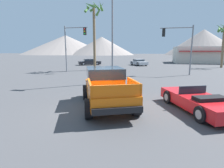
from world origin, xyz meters
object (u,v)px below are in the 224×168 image
(traffic_light_crosswalk, at_px, (179,41))
(street_lamp_post, at_px, (112,22))
(palm_tree_tall, at_px, (94,20))
(traffic_light_main, at_px, (74,40))
(parked_car_dark, at_px, (89,62))
(red_convertible_car, at_px, (198,101))
(parked_car_silver, at_px, (139,62))
(orange_pickup_truck, at_px, (106,84))

(traffic_light_crosswalk, height_order, street_lamp_post, street_lamp_post)
(traffic_light_crosswalk, relative_size, palm_tree_tall, 0.59)
(traffic_light_main, bearing_deg, parked_car_dark, 100.98)
(red_convertible_car, distance_m, traffic_light_main, 18.23)
(red_convertible_car, height_order, palm_tree_tall, palm_tree_tall)
(parked_car_silver, distance_m, street_lamp_post, 19.87)
(parked_car_dark, relative_size, palm_tree_tall, 0.49)
(orange_pickup_truck, distance_m, traffic_light_crosswalk, 14.36)
(parked_car_dark, distance_m, traffic_light_crosswalk, 19.03)
(street_lamp_post, xyz_separation_m, palm_tree_tall, (-4.88, 9.51, 1.87))
(parked_car_dark, height_order, parked_car_silver, parked_car_dark)
(street_lamp_post, bearing_deg, orange_pickup_truck, -79.50)
(orange_pickup_truck, relative_size, street_lamp_post, 0.62)
(street_lamp_post, bearing_deg, traffic_light_crosswalk, 47.72)
(red_convertible_car, bearing_deg, traffic_light_main, 110.36)
(orange_pickup_truck, distance_m, parked_car_dark, 26.22)
(red_convertible_car, distance_m, palm_tree_tall, 20.04)
(parked_car_dark, height_order, traffic_light_main, traffic_light_main)
(parked_car_silver, bearing_deg, orange_pickup_truck, 59.32)
(parked_car_dark, bearing_deg, street_lamp_post, -4.27)
(parked_car_dark, height_order, street_lamp_post, street_lamp_post)
(traffic_light_crosswalk, bearing_deg, parked_car_silver, -66.04)
(red_convertible_car, bearing_deg, parked_car_dark, 97.59)
(traffic_light_main, bearing_deg, street_lamp_post, -44.45)
(traffic_light_main, distance_m, palm_tree_tall, 4.48)
(orange_pickup_truck, relative_size, parked_car_dark, 1.15)
(parked_car_dark, relative_size, traffic_light_main, 0.78)
(orange_pickup_truck, height_order, traffic_light_crosswalk, traffic_light_crosswalk)
(traffic_light_crosswalk, distance_m, street_lamp_post, 9.32)
(orange_pickup_truck, bearing_deg, palm_tree_tall, 86.88)
(red_convertible_car, bearing_deg, palm_tree_tall, 100.19)
(parked_car_dark, distance_m, traffic_light_main, 12.00)
(parked_car_dark, distance_m, palm_tree_tall, 11.27)
(parked_car_silver, bearing_deg, red_convertible_car, 69.18)
(parked_car_silver, height_order, street_lamp_post, street_lamp_post)
(traffic_light_main, bearing_deg, traffic_light_crosswalk, 0.98)
(orange_pickup_truck, bearing_deg, traffic_light_crosswalk, 44.93)
(orange_pickup_truck, xyz_separation_m, traffic_light_crosswalk, (5.05, 13.15, 2.83))
(orange_pickup_truck, relative_size, parked_car_silver, 1.18)
(orange_pickup_truck, bearing_deg, parked_car_silver, 67.08)
(orange_pickup_truck, bearing_deg, street_lamp_post, 76.44)
(traffic_light_main, bearing_deg, orange_pickup_truck, -58.52)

